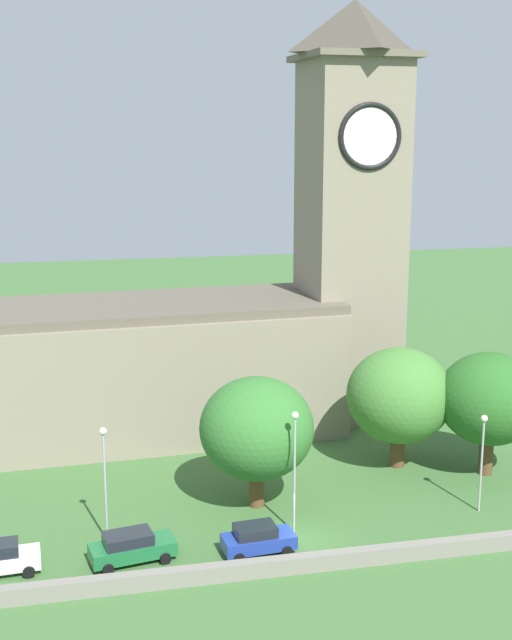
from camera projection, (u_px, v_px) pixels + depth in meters
name	position (u px, v px, depth m)	size (l,w,h in m)	color
ground_plane	(249.00, 450.00, 64.66)	(200.00, 200.00, 0.00)	#3D6633
church	(234.00, 310.00, 68.40)	(33.57, 12.88, 33.82)	gray
quay_barrier	(316.00, 562.00, 46.97)	(41.34, 0.70, 0.96)	gray
car_white	(0.00, 558.00, 46.45)	(4.33, 2.22, 1.82)	silver
car_green	(131.00, 547.00, 47.76)	(5.04, 2.87, 1.78)	#1E6B38
car_blue	(258.00, 539.00, 48.74)	(4.32, 2.39, 1.75)	#233D9E
streetlamp_west_mid	(104.00, 466.00, 49.24)	(0.44, 0.44, 7.16)	#9EA0A5
streetlamp_central	(295.00, 454.00, 50.40)	(0.44, 0.44, 7.68)	#9EA0A5
streetlamp_east_mid	(483.00, 447.00, 53.35)	(0.44, 0.44, 6.48)	#9EA0A5
tree_riverside_east	(257.00, 429.00, 53.94)	(7.34, 7.34, 8.62)	brown
tree_churchyard	(489.00, 399.00, 59.00)	(7.22, 7.22, 8.84)	brown
tree_riverside_west	(399.00, 396.00, 60.41)	(7.58, 7.58, 8.80)	brown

